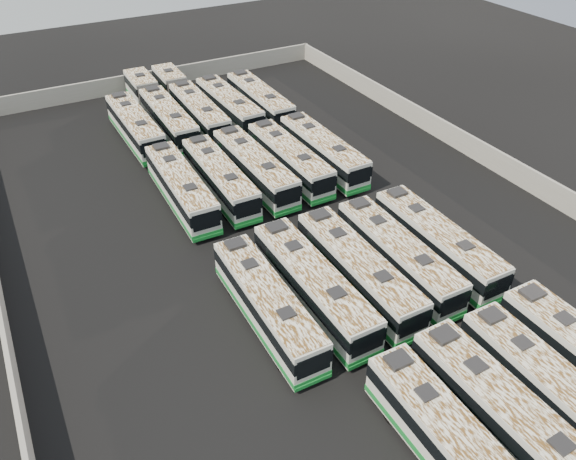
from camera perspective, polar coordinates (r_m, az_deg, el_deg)
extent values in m
plane|color=black|center=(47.00, 0.33, 0.02)|extent=(140.00, 140.00, 0.00)
cube|color=gray|center=(76.74, -13.32, 14.76)|extent=(45.20, 0.30, 2.20)
cube|color=gray|center=(58.91, 19.84, 6.97)|extent=(0.30, 73.20, 2.20)
cube|color=gray|center=(42.69, -27.13, -7.17)|extent=(0.30, 73.20, 2.20)
cube|color=beige|center=(31.73, 16.73, -20.66)|extent=(2.69, 12.28, 2.81)
cube|color=black|center=(31.35, 16.88, -20.18)|extent=(2.75, 12.34, 0.94)
cube|color=silver|center=(30.58, 17.21, -19.14)|extent=(2.63, 12.04, 0.07)
cube|color=black|center=(31.53, 13.88, -15.74)|extent=(0.98, 0.98, 0.14)
cube|color=black|center=(32.60, 11.12, -12.84)|extent=(1.34, 1.14, 0.27)
cylinder|color=black|center=(33.74, 10.31, -18.09)|extent=(0.30, 1.02, 1.02)
cylinder|color=black|center=(34.72, 13.32, -16.53)|extent=(0.30, 1.02, 1.02)
cube|color=beige|center=(33.57, 21.54, -17.59)|extent=(2.94, 12.78, 2.92)
cube|color=#14762C|center=(34.39, 21.13, -18.67)|extent=(2.99, 12.83, 0.45)
cube|color=black|center=(33.21, 21.72, -17.08)|extent=(3.00, 12.84, 0.98)
cube|color=silver|center=(32.45, 22.12, -15.99)|extent=(2.88, 12.52, 0.07)
cube|color=black|center=(31.62, 26.07, -18.95)|extent=(1.03, 1.03, 0.15)
cube|color=black|center=(33.34, 18.58, -12.88)|extent=(1.03, 1.03, 0.15)
cube|color=black|center=(34.35, 15.59, -10.22)|extent=(1.40, 1.20, 0.28)
cylinder|color=black|center=(35.36, 14.86, -15.52)|extent=(0.32, 1.07, 1.06)
cylinder|color=black|center=(36.58, 17.55, -13.93)|extent=(0.32, 1.07, 1.06)
cube|color=beige|center=(35.84, 25.30, -14.73)|extent=(2.63, 12.17, 2.78)
cube|color=#14762C|center=(36.58, 24.89, -15.76)|extent=(2.68, 12.22, 0.43)
cube|color=black|center=(35.52, 25.49, -14.25)|extent=(2.69, 12.23, 0.93)
cube|color=silver|center=(34.84, 25.90, -13.21)|extent=(2.58, 11.92, 0.07)
cube|color=black|center=(35.68, 22.73, -10.49)|extent=(0.97, 0.97, 0.14)
cube|color=black|center=(36.63, 20.02, -8.17)|extent=(1.33, 1.12, 0.26)
cylinder|color=black|center=(37.43, 19.26, -12.99)|extent=(0.29, 1.01, 1.01)
cylinder|color=black|center=(38.71, 21.57, -11.65)|extent=(0.29, 1.01, 1.01)
cube|color=black|center=(38.07, 26.34, -8.04)|extent=(1.00, 1.00, 0.15)
cube|color=black|center=(38.99, 23.58, -5.87)|extent=(1.37, 1.16, 0.27)
cylinder|color=black|center=(39.66, 22.84, -10.63)|extent=(0.29, 1.05, 1.05)
cylinder|color=black|center=(41.12, 24.93, -9.36)|extent=(0.29, 1.05, 1.05)
cube|color=beige|center=(37.47, -2.10, -7.57)|extent=(2.71, 12.27, 2.80)
cube|color=#14762C|center=(38.18, -2.07, -8.69)|extent=(2.76, 12.32, 0.43)
cube|color=black|center=(37.15, -2.12, -7.05)|extent=(2.77, 12.33, 0.94)
cube|color=black|center=(33.48, 2.65, -13.54)|extent=(2.24, 0.09, 1.48)
cube|color=#14762C|center=(34.68, 2.57, -15.22)|extent=(2.55, 0.13, 0.29)
cube|color=silver|center=(36.50, -2.15, -5.94)|extent=(2.66, 12.02, 0.07)
cube|color=black|center=(34.66, -0.18, -8.43)|extent=(0.98, 0.98, 0.14)
cube|color=black|center=(38.31, -3.93, -3.44)|extent=(0.98, 0.98, 0.14)
cube|color=black|center=(40.06, -5.39, -1.42)|extent=(1.34, 1.14, 0.27)
cylinder|color=black|center=(35.60, -0.83, -13.44)|extent=(0.30, 1.02, 1.02)
cylinder|color=black|center=(36.30, 2.31, -12.21)|extent=(0.30, 1.02, 1.02)
cylinder|color=black|center=(40.67, -5.89, -5.96)|extent=(0.30, 1.02, 1.02)
cylinder|color=black|center=(41.29, -3.10, -5.04)|extent=(0.30, 1.02, 1.02)
cube|color=beige|center=(38.74, 2.59, -5.69)|extent=(2.74, 12.75, 2.92)
cube|color=#14762C|center=(39.46, 2.55, -6.85)|extent=(2.79, 12.80, 0.45)
cube|color=black|center=(38.43, 2.61, -5.15)|extent=(2.80, 12.81, 0.98)
cube|color=black|center=(34.80, 8.15, -11.31)|extent=(2.33, 0.08, 1.54)
cube|color=#14762C|center=(36.00, 7.93, -13.07)|extent=(2.65, 0.12, 0.30)
cube|color=silver|center=(37.77, 2.65, -3.99)|extent=(2.68, 12.49, 0.07)
cube|color=black|center=(35.95, 4.98, -6.35)|extent=(1.01, 1.01, 0.15)
cube|color=black|center=(39.58, 0.56, -1.61)|extent=(1.01, 1.01, 0.15)
cube|color=black|center=(41.35, -1.17, 0.32)|extent=(1.39, 1.18, 0.28)
cylinder|color=black|center=(36.77, 4.33, -11.45)|extent=(0.30, 1.06, 1.06)
cylinder|color=black|center=(37.72, 7.29, -10.16)|extent=(0.30, 1.06, 1.06)
cylinder|color=black|center=(41.85, -1.68, -4.29)|extent=(0.30, 1.06, 1.06)
cylinder|color=black|center=(42.69, 1.03, -3.34)|extent=(0.30, 1.06, 1.06)
cube|color=beige|center=(40.24, 7.10, -4.14)|extent=(2.67, 12.65, 2.90)
cube|color=#14762C|center=(40.93, 6.99, -5.28)|extent=(2.72, 12.70, 0.44)
cube|color=black|center=(39.94, 7.15, -3.61)|extent=(2.73, 12.71, 0.97)
cube|color=black|center=(36.48, 12.80, -9.29)|extent=(2.32, 0.07, 1.53)
cube|color=#14762C|center=(37.62, 12.48, -11.03)|extent=(2.63, 0.11, 0.29)
cube|color=silver|center=(39.32, 7.26, -2.49)|extent=(2.62, 12.39, 0.07)
cube|color=black|center=(37.57, 9.66, -4.66)|extent=(1.00, 1.00, 0.15)
cube|color=black|center=(41.05, 5.09, -0.27)|extent=(1.00, 1.00, 0.15)
cube|color=black|center=(42.75, 3.27, 1.55)|extent=(1.37, 1.16, 0.27)
cylinder|color=black|center=(38.26, 8.99, -9.55)|extent=(0.30, 1.05, 1.05)
cylinder|color=black|center=(39.36, 11.67, -8.36)|extent=(0.30, 1.05, 1.05)
cylinder|color=black|center=(43.14, 2.72, -2.91)|extent=(0.30, 1.05, 1.05)
cylinder|color=black|center=(44.12, 5.24, -2.03)|extent=(0.30, 1.05, 1.05)
cube|color=beige|center=(42.13, 11.05, -2.58)|extent=(2.76, 12.40, 2.83)
cube|color=#14762C|center=(42.77, 10.90, -3.66)|extent=(2.81, 12.45, 0.43)
cube|color=black|center=(41.84, 11.12, -2.07)|extent=(2.82, 12.46, 0.95)
cube|color=black|center=(38.56, 16.63, -7.20)|extent=(2.27, 0.09, 1.49)
cube|color=#14762C|center=(39.62, 16.25, -8.87)|extent=(2.58, 0.14, 0.29)
cube|color=silver|center=(41.26, 11.28, -1.00)|extent=(2.70, 12.15, 0.07)
cube|color=black|center=(39.62, 13.64, -2.96)|extent=(0.99, 0.99, 0.14)
cube|color=black|center=(42.90, 9.13, 1.03)|extent=(0.99, 0.99, 0.14)
cube|color=black|center=(44.51, 7.31, 2.69)|extent=(1.36, 1.15, 0.27)
cylinder|color=black|center=(40.15, 12.97, -7.53)|extent=(0.30, 1.03, 1.03)
cylinder|color=black|center=(41.35, 15.36, -6.48)|extent=(0.30, 1.03, 1.03)
cylinder|color=black|center=(44.79, 6.74, -1.50)|extent=(0.30, 1.03, 1.03)
cylinder|color=black|center=(45.87, 9.04, -0.71)|extent=(0.30, 1.03, 1.03)
cube|color=beige|center=(44.09, 14.88, -1.23)|extent=(2.67, 12.43, 2.84)
cube|color=#14762C|center=(44.71, 14.68, -2.29)|extent=(2.72, 12.48, 0.43)
cube|color=black|center=(43.82, 14.97, -0.74)|extent=(2.73, 12.49, 0.95)
cube|color=black|center=(40.74, 20.59, -5.47)|extent=(2.28, 0.08, 1.50)
cube|color=#14762C|center=(41.74, 20.14, -7.11)|extent=(2.59, 0.12, 0.29)
cube|color=silver|center=(43.26, 15.17, 0.31)|extent=(2.62, 12.18, 0.07)
cube|color=black|center=(41.71, 17.60, -1.50)|extent=(0.99, 0.99, 0.14)
cube|color=black|center=(44.82, 12.94, 2.20)|extent=(0.99, 0.99, 0.14)
cube|color=black|center=(46.35, 11.04, 3.77)|extent=(1.35, 1.15, 0.27)
cylinder|color=black|center=(42.13, 16.96, -5.89)|extent=(0.30, 1.04, 1.03)
cylinder|color=black|center=(43.48, 19.10, -4.90)|extent=(0.30, 1.04, 1.03)
cylinder|color=black|center=(46.54, 10.48, -0.29)|extent=(0.30, 1.04, 1.03)
cylinder|color=black|center=(47.76, 12.60, 0.45)|extent=(0.30, 1.04, 1.03)
cube|color=beige|center=(50.05, -10.79, 4.24)|extent=(2.86, 12.54, 2.86)
cube|color=#14762C|center=(50.60, -10.66, 3.23)|extent=(2.91, 12.59, 0.44)
cube|color=black|center=(49.81, -10.85, 4.70)|extent=(2.92, 12.60, 0.96)
cube|color=black|center=(44.80, -8.29, 0.92)|extent=(2.29, 0.11, 1.51)
cube|color=#14762C|center=(45.72, -8.12, -0.71)|extent=(2.60, 0.15, 0.29)
cube|color=silver|center=(49.32, -10.97, 5.69)|extent=(2.80, 12.29, 0.07)
cube|color=black|center=(46.98, -9.93, 4.33)|extent=(1.01, 1.01, 0.15)
cube|color=black|center=(51.60, -11.95, 7.12)|extent=(1.01, 1.01, 0.15)
cube|color=black|center=(53.74, -12.77, 8.28)|extent=(1.38, 1.17, 0.27)
cylinder|color=black|center=(47.26, -10.35, 0.35)|extent=(0.31, 1.05, 1.04)
cylinder|color=black|center=(47.77, -7.84, 1.07)|extent=(0.31, 1.05, 1.04)
cylinder|color=black|center=(53.82, -13.11, 4.73)|extent=(0.31, 1.05, 1.04)
cylinder|color=black|center=(54.28, -10.87, 5.33)|extent=(0.31, 1.05, 1.04)
cube|color=beige|center=(51.01, -6.93, 5.24)|extent=(2.68, 12.27, 2.81)
cube|color=#14762C|center=(51.54, -6.85, 4.26)|extent=(2.73, 12.32, 0.43)
cube|color=black|center=(50.78, -6.97, 5.69)|extent=(2.74, 12.33, 0.94)
cube|color=black|center=(45.98, -4.06, 2.19)|extent=(2.25, 0.08, 1.48)
cube|color=#14762C|center=(46.86, -3.98, 0.60)|extent=(2.55, 0.13, 0.29)
cube|color=silver|center=(50.31, -7.05, 6.65)|extent=(2.62, 12.02, 0.07)
cube|color=black|center=(48.06, -5.84, 5.39)|extent=(0.98, 0.98, 0.14)
cube|color=black|center=(52.50, -8.18, 7.99)|extent=(0.98, 0.98, 0.14)
cube|color=black|center=(54.55, -9.13, 9.08)|extent=(1.34, 1.14, 0.27)
cylinder|color=black|center=(48.24, -6.26, 1.57)|extent=(0.30, 1.02, 1.02)
cylinder|color=black|center=(48.92, -3.91, 2.26)|extent=(0.30, 1.02, 1.02)
cylinder|color=black|center=(54.55, -9.47, 5.65)|extent=(0.30, 1.02, 1.02)
cylinder|color=black|center=(55.15, -7.34, 6.22)|extent=(0.30, 1.02, 1.02)
cube|color=beige|center=(52.24, -3.40, 6.30)|extent=(2.86, 12.62, 2.88)
cube|color=#14762C|center=(52.76, -3.36, 5.31)|extent=(2.92, 12.67, 0.44)
cube|color=black|center=(52.01, -3.42, 6.76)|extent=(2.93, 12.68, 0.96)
cube|color=black|center=(47.27, 0.05, 3.40)|extent=(2.31, 0.11, 1.52)
cube|color=#14762C|center=(48.15, 0.05, 1.79)|extent=(2.62, 0.15, 0.29)
cube|color=silver|center=(51.53, -3.46, 7.73)|extent=(2.81, 12.37, 0.07)
cube|color=black|center=(49.31, -2.00, 6.53)|extent=(1.01, 1.01, 0.15)
cube|color=black|center=(53.71, -4.82, 9.02)|extent=(1.01, 1.01, 0.15)
cube|color=black|center=(55.75, -5.96, 10.06)|extent=(1.38, 1.18, 0.27)
cylinder|color=black|center=(49.40, -2.40, 2.70)|extent=(0.31, 1.05, 1.05)
cylinder|color=black|center=(50.29, -0.13, 3.39)|extent=(0.31, 1.05, 1.05)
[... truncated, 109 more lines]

